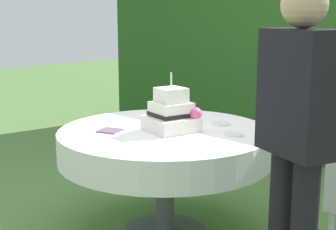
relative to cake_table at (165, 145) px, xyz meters
The scene contains 6 objects.
cake_table is the anchor object (origin of this frame).
wedding_cake 0.22m from the cake_table, 19.09° to the left, with size 0.35×0.35×0.38m.
serving_plate_near 0.41m from the cake_table, 65.11° to the left, with size 0.13×0.13×0.01m, color white.
serving_plate_far 0.46m from the cake_table, 25.71° to the left, with size 0.12×0.12×0.01m, color white.
napkin_stack 0.37m from the cake_table, 128.40° to the right, with size 0.13×0.13×0.01m, color #6B4C60.
standing_person 1.18m from the cake_table, 13.71° to the right, with size 0.41×0.31×1.60m.
Camera 1 is at (2.20, -2.18, 1.47)m, focal length 52.66 mm.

